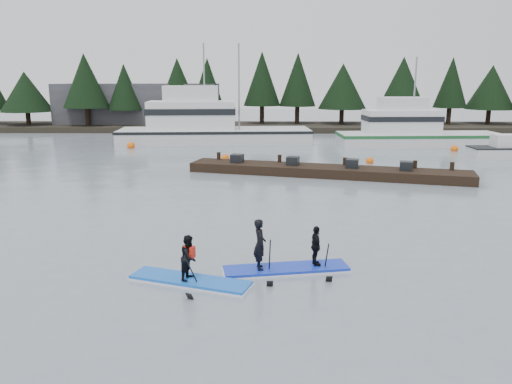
{
  "coord_description": "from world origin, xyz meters",
  "views": [
    {
      "loc": [
        0.29,
        -13.76,
        5.62
      ],
      "look_at": [
        0.0,
        6.0,
        1.1
      ],
      "focal_mm": 35.0,
      "sensor_mm": 36.0,
      "label": 1
    }
  ],
  "objects_px": {
    "fishing_boat_large": "(209,135)",
    "paddleboard_duo": "(286,255)",
    "fishing_boat_medium": "(414,139)",
    "floating_dock": "(326,171)",
    "paddleboard_solo": "(190,269)"
  },
  "relations": [
    {
      "from": "fishing_boat_medium",
      "to": "floating_dock",
      "type": "xyz_separation_m",
      "value": [
        -9.18,
        -13.61,
        -0.3
      ]
    },
    {
      "from": "paddleboard_duo",
      "to": "floating_dock",
      "type": "bearing_deg",
      "value": 68.61
    },
    {
      "from": "fishing_boat_large",
      "to": "floating_dock",
      "type": "xyz_separation_m",
      "value": [
        8.54,
        -15.31,
        -0.44
      ]
    },
    {
      "from": "floating_dock",
      "to": "paddleboard_duo",
      "type": "bearing_deg",
      "value": -86.37
    },
    {
      "from": "fishing_boat_medium",
      "to": "paddleboard_duo",
      "type": "xyz_separation_m",
      "value": [
        -12.19,
        -28.56,
        -0.08
      ]
    },
    {
      "from": "fishing_boat_large",
      "to": "floating_dock",
      "type": "height_order",
      "value": "fishing_boat_large"
    },
    {
      "from": "fishing_boat_medium",
      "to": "floating_dock",
      "type": "distance_m",
      "value": 16.42
    },
    {
      "from": "floating_dock",
      "to": "paddleboard_solo",
      "type": "bearing_deg",
      "value": -94.88
    },
    {
      "from": "fishing_boat_large",
      "to": "paddleboard_duo",
      "type": "bearing_deg",
      "value": -83.56
    },
    {
      "from": "floating_dock",
      "to": "paddleboard_duo",
      "type": "xyz_separation_m",
      "value": [
        -3.01,
        -14.95,
        0.22
      ]
    },
    {
      "from": "fishing_boat_medium",
      "to": "paddleboard_solo",
      "type": "bearing_deg",
      "value": -119.63
    },
    {
      "from": "floating_dock",
      "to": "paddleboard_duo",
      "type": "height_order",
      "value": "paddleboard_duo"
    },
    {
      "from": "fishing_boat_medium",
      "to": "floating_dock",
      "type": "height_order",
      "value": "fishing_boat_medium"
    },
    {
      "from": "fishing_boat_medium",
      "to": "floating_dock",
      "type": "bearing_deg",
      "value": -126.77
    },
    {
      "from": "fishing_boat_large",
      "to": "fishing_boat_medium",
      "type": "bearing_deg",
      "value": -9.4
    }
  ]
}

